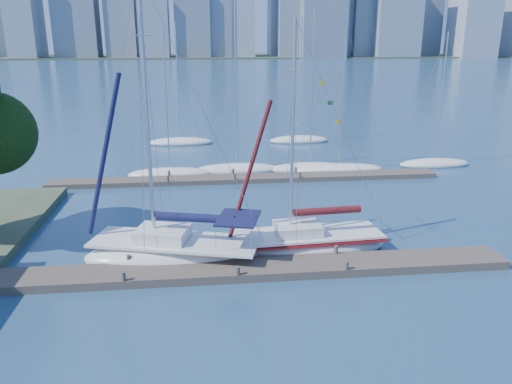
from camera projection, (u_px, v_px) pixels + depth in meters
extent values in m
plane|color=navy|center=(236.00, 274.00, 23.32)|extent=(700.00, 700.00, 0.00)
cube|color=#453C33|center=(236.00, 270.00, 23.26)|extent=(26.00, 2.00, 0.40)
cube|color=#453C33|center=(247.00, 178.00, 38.69)|extent=(30.00, 1.80, 0.36)
cube|color=#38472D|center=(200.00, 56.00, 327.43)|extent=(800.00, 100.00, 1.50)
ellipsoid|color=silver|center=(176.00, 255.00, 24.76)|extent=(9.33, 5.16, 1.56)
cube|color=silver|center=(175.00, 241.00, 24.54)|extent=(8.64, 4.76, 0.12)
cube|color=silver|center=(162.00, 234.00, 24.53)|extent=(2.90, 2.48, 0.57)
cylinder|color=silver|center=(147.00, 114.00, 22.88)|extent=(0.19, 0.19, 12.35)
cylinder|color=silver|center=(195.00, 220.00, 24.04)|extent=(4.08, 1.22, 0.10)
cylinder|color=black|center=(195.00, 218.00, 24.00)|extent=(3.84, 1.43, 0.42)
cube|color=black|center=(238.00, 218.00, 23.66)|extent=(2.46, 2.88, 0.08)
ellipsoid|color=silver|center=(308.00, 246.00, 25.93)|extent=(8.29, 3.21, 1.43)
cube|color=silver|center=(308.00, 234.00, 25.74)|extent=(7.68, 2.95, 0.11)
cube|color=silver|center=(298.00, 228.00, 25.54)|extent=(2.39, 1.88, 0.52)
cylinder|color=silver|center=(293.00, 133.00, 24.02)|extent=(0.17, 0.17, 10.52)
cylinder|color=silver|center=(327.00, 213.00, 25.58)|extent=(3.85, 0.36, 0.10)
cylinder|color=#400E0D|center=(327.00, 211.00, 25.56)|extent=(3.56, 0.62, 0.38)
cube|color=maroon|center=(308.00, 237.00, 25.78)|extent=(7.85, 3.07, 0.10)
ellipsoid|color=silver|center=(170.00, 174.00, 39.99)|extent=(6.79, 2.41, 1.01)
cylinder|color=silver|center=(166.00, 100.00, 38.28)|extent=(0.11, 0.11, 10.26)
ellipsoid|color=silver|center=(237.00, 170.00, 41.19)|extent=(7.39, 3.68, 1.08)
cylinder|color=silver|center=(236.00, 81.00, 39.10)|extent=(0.12, 0.12, 12.75)
ellipsoid|color=silver|center=(310.00, 169.00, 41.65)|extent=(7.27, 4.10, 1.02)
cylinder|color=silver|center=(312.00, 87.00, 39.68)|extent=(0.11, 0.11, 11.96)
ellipsoid|color=silver|center=(339.00, 170.00, 41.24)|extent=(7.60, 2.48, 1.04)
cylinder|color=silver|center=(343.00, 96.00, 39.48)|extent=(0.11, 0.11, 10.56)
ellipsoid|color=silver|center=(434.00, 164.00, 43.21)|extent=(6.54, 3.63, 0.98)
cylinder|color=silver|center=(442.00, 96.00, 41.50)|extent=(0.11, 0.11, 10.24)
ellipsoid|color=silver|center=(180.00, 142.00, 52.19)|extent=(6.84, 2.49, 1.06)
cylinder|color=silver|center=(178.00, 81.00, 50.34)|extent=(0.12, 0.12, 11.15)
ellipsoid|color=silver|center=(299.00, 140.00, 53.25)|extent=(6.63, 4.43, 1.08)
cylinder|color=silver|center=(301.00, 77.00, 51.31)|extent=(0.12, 0.12, 11.71)
cube|color=slate|center=(24.00, 13.00, 275.62)|extent=(15.43, 23.42, 49.72)
cube|color=slate|center=(76.00, 14.00, 282.00)|extent=(23.77, 17.63, 48.76)
cube|color=#8C98A8|center=(122.00, 24.00, 306.54)|extent=(14.66, 17.61, 39.53)
cube|color=slate|center=(154.00, 28.00, 286.34)|extent=(16.62, 19.81, 34.19)
cube|color=slate|center=(192.00, 25.00, 289.80)|extent=(20.17, 16.86, 37.75)
cube|color=#8C98A8|center=(349.00, 18.00, 306.28)|extent=(14.75, 17.11, 46.86)
cube|color=slate|center=(397.00, 10.00, 293.37)|extent=(26.06, 18.80, 54.68)
cube|color=slate|center=(425.00, 22.00, 326.71)|extent=(16.71, 17.52, 43.82)
cube|color=#8C98A8|center=(473.00, 24.00, 300.17)|extent=(22.58, 23.94, 39.02)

